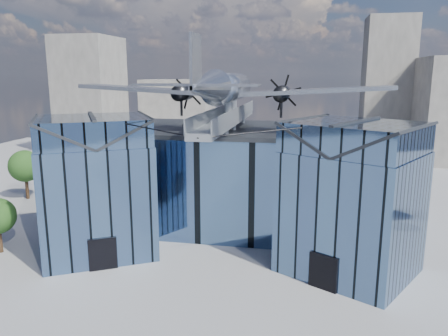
# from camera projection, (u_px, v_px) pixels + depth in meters

# --- Properties ---
(ground_plane) EXTENTS (120.00, 120.00, 0.00)m
(ground_plane) POSITION_uv_depth(u_px,v_px,m) (220.00, 255.00, 37.35)
(ground_plane) COLOR gray
(museum) EXTENTS (32.88, 24.50, 17.60)m
(museum) POSITION_uv_depth(u_px,v_px,m) (232.00, 177.00, 41.76)
(museum) COLOR #466590
(museum) RESTS_ON ground
(bg_towers) EXTENTS (77.00, 24.50, 26.00)m
(bg_towers) POSITION_uv_depth(u_px,v_px,m) (279.00, 101.00, 83.42)
(bg_towers) COLOR slate
(bg_towers) RESTS_ON ground
(tree_side_w) EXTENTS (4.31, 4.31, 6.08)m
(tree_side_w) POSITION_uv_depth(u_px,v_px,m) (25.00, 166.00, 53.33)
(tree_side_w) COLOR #372516
(tree_side_w) RESTS_ON ground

